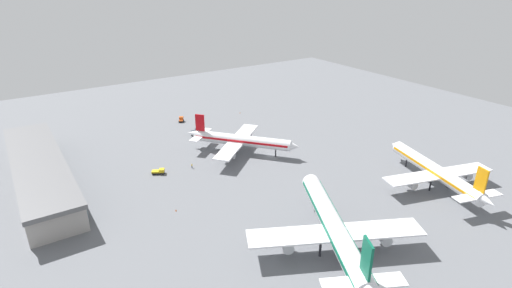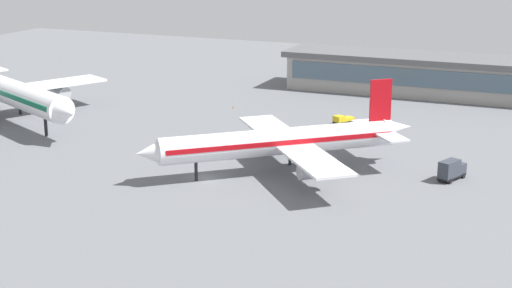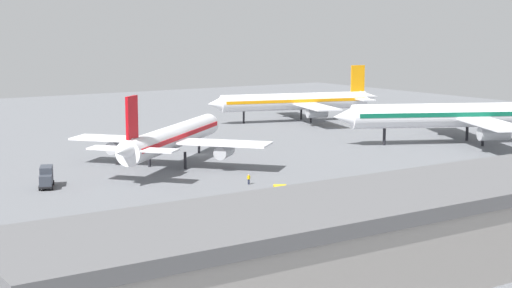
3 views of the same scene
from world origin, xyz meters
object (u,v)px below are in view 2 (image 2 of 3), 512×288
catering_truck (452,170)px  ground_crew_worker (314,133)px  safety_cone_near_gate (233,107)px  airplane_distant (5,90)px  airplane_at_gate (282,141)px  pushback_tractor (343,120)px

catering_truck → ground_crew_worker: catering_truck is taller
safety_cone_near_gate → ground_crew_worker: bearing=145.7°
airplane_distant → safety_cone_near_gate: 47.82m
airplane_distant → airplane_at_gate: bearing=16.4°
catering_truck → safety_cone_near_gate: size_ratio=9.84×
pushback_tractor → ground_crew_worker: size_ratio=2.85×
airplane_distant → ground_crew_worker: airplane_distant is taller
airplane_distant → catering_truck: size_ratio=8.92×
airplane_distant → catering_truck: bearing=23.2°
pushback_tractor → ground_crew_worker: bearing=19.6°
pushback_tractor → safety_cone_near_gate: 26.57m
catering_truck → pushback_tractor: (25.94, -27.75, -0.73)m
airplane_at_gate → airplane_distant: size_ratio=0.73×
ground_crew_worker → catering_truck: bearing=64.0°
airplane_at_gate → safety_cone_near_gate: (26.13, -38.79, -4.90)m
airplane_at_gate → catering_truck: airplane_at_gate is taller
airplane_distant → catering_truck: (-90.75, 4.74, -4.57)m
airplane_at_gate → pushback_tractor: size_ratio=8.11×
pushback_tractor → ground_crew_worker: 12.09m
airplane_distant → ground_crew_worker: (-62.69, -11.11, -5.41)m
safety_cone_near_gate → pushback_tractor: bearing=170.2°
safety_cone_near_gate → airplane_distant: bearing=35.5°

